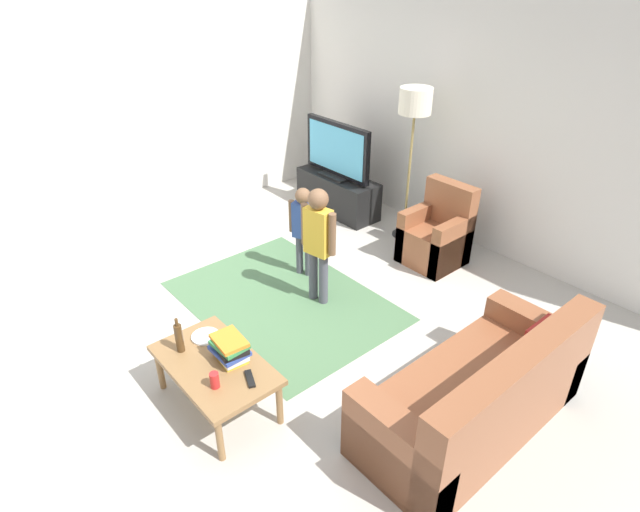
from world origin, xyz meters
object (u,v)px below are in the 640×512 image
object	(u,v)px
child_center	(318,236)
soda_can	(215,380)
tv	(337,151)
child_near_tv	(303,224)
bottle	(179,338)
armchair	(437,237)
tv_stand	(338,194)
floor_lamp	(415,110)
plate	(206,336)
couch	(482,400)
coffee_table	(215,368)
book_stack	(230,349)
tv_remote	(250,379)

from	to	relation	value
child_center	soda_can	xyz separation A→B (m)	(0.79, -1.61, -0.24)
tv	soda_can	world-z (taller)	tv
child_near_tv	bottle	world-z (taller)	child_near_tv
tv	armchair	size ratio (longest dim) A/B	1.22
tv_stand	armchair	size ratio (longest dim) A/B	1.33
tv	armchair	distance (m)	1.78
tv_stand	armchair	xyz separation A→B (m)	(1.69, -0.04, 0.05)
floor_lamp	plate	world-z (taller)	floor_lamp
bottle	plate	bearing A→B (deg)	95.12
floor_lamp	soda_can	xyz separation A→B (m)	(1.17, -3.31, -1.06)
tv	bottle	xyz separation A→B (m)	(1.72, -3.14, -0.30)
tv_stand	couch	xyz separation A→B (m)	(3.43, -1.74, 0.05)
bottle	child_center	bearing A→B (deg)	100.33
armchair	soda_can	bearing A→B (deg)	-80.35
armchair	child_center	world-z (taller)	child_center
couch	bottle	world-z (taller)	couch
tv_stand	child_near_tv	world-z (taller)	child_near_tv
floor_lamp	plate	xyz separation A→B (m)	(0.65, -3.09, -1.12)
plate	child_near_tv	bearing A→B (deg)	115.19
tv_stand	plate	size ratio (longest dim) A/B	5.45
floor_lamp	child_near_tv	distance (m)	1.78
child_center	coffee_table	world-z (taller)	child_center
tv	floor_lamp	world-z (taller)	floor_lamp
floor_lamp	child_center	xyz separation A→B (m)	(0.38, -1.70, -0.82)
tv	bottle	world-z (taller)	tv
tv_stand	tv	distance (m)	0.60
soda_can	plate	xyz separation A→B (m)	(-0.52, 0.22, -0.05)
child_near_tv	coffee_table	world-z (taller)	child_near_tv
coffee_table	plate	size ratio (longest dim) A/B	4.55
armchair	plate	size ratio (longest dim) A/B	4.09
couch	plate	xyz separation A→B (m)	(-1.73, -1.20, 0.14)
armchair	child_near_tv	xyz separation A→B (m)	(-0.74, -1.31, 0.30)
child_near_tv	book_stack	distance (m)	1.92
armchair	tv_remote	world-z (taller)	armchair
child_center	book_stack	size ratio (longest dim) A/B	4.12
tv	child_center	world-z (taller)	tv
child_center	bottle	distance (m)	1.65
couch	floor_lamp	world-z (taller)	floor_lamp
child_center	armchair	bearing A→B (deg)	80.16
bottle	tv_remote	world-z (taller)	bottle
child_near_tv	bottle	distance (m)	1.97
couch	soda_can	world-z (taller)	couch
tv_stand	coffee_table	distance (m)	3.64
plate	couch	bearing A→B (deg)	34.79
tv_stand	child_near_tv	size ratio (longest dim) A/B	1.20
armchair	tv_remote	xyz separation A→B (m)	(0.63, -2.90, 0.13)
book_stack	tv_remote	xyz separation A→B (m)	(0.27, -0.02, -0.09)
bottle	tv_remote	xyz separation A→B (m)	(0.60, 0.22, -0.11)
tv	child_center	xyz separation A→B (m)	(1.43, -1.53, -0.13)
floor_lamp	coffee_table	bearing A→B (deg)	-73.44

